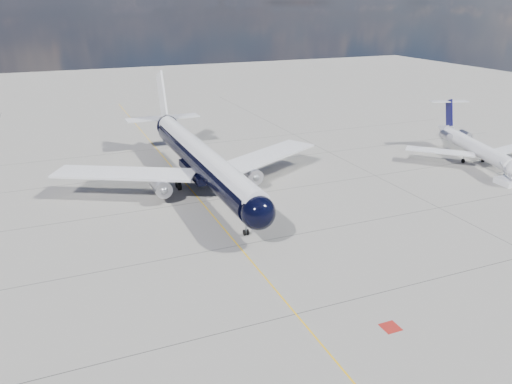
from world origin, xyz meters
TOP-DOWN VIEW (x-y plane):
  - ground at (0.00, 30.00)m, footprint 320.00×320.00m
  - taxiway_centerline at (0.00, 25.00)m, footprint 0.16×160.00m
  - red_marking at (6.80, -10.00)m, footprint 1.60×1.60m
  - main_airliner at (1.79, 31.41)m, footprint 43.20×52.44m
  - regional_jet at (50.64, 25.18)m, footprint 23.33×27.39m
  - boarding_stair at (46.56, 13.38)m, footprint 2.74×3.35m

SIDE VIEW (x-z plane):
  - ground at x=0.00m, z-range 0.00..0.00m
  - taxiway_centerline at x=0.00m, z-range 0.00..0.01m
  - red_marking at x=6.80m, z-range 0.00..0.01m
  - boarding_stair at x=46.56m, z-range -1.12..2.44m
  - regional_jet at x=50.64m, z-range -1.75..7.72m
  - main_airliner at x=1.79m, z-range -2.88..12.30m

